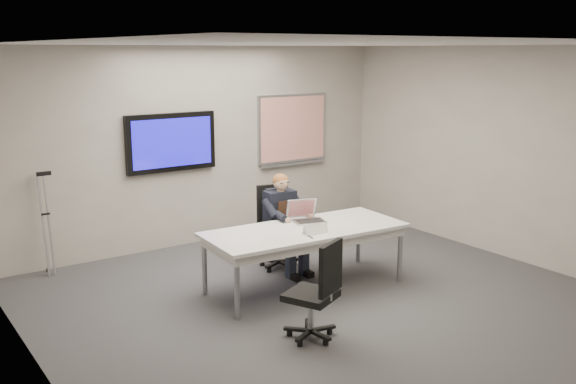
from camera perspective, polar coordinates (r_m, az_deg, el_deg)
floor at (r=7.15m, az=4.00°, el=-10.03°), size 6.00×6.00×0.02m
ceiling at (r=6.61m, az=4.37°, el=13.02°), size 6.00×6.00×0.02m
wall_back at (r=9.23m, az=-7.62°, el=4.07°), size 6.00×0.02×2.80m
wall_left at (r=5.43m, az=-21.34°, el=-2.63°), size 0.02×6.00×2.80m
wall_right at (r=8.91m, az=19.40°, el=3.17°), size 0.02×6.00×2.80m
conference_table at (r=7.45m, az=1.53°, el=-3.84°), size 2.40×1.12×0.72m
tv_display at (r=8.95m, az=-10.33°, el=4.37°), size 1.30×0.09×0.80m
whiteboard at (r=9.98m, az=0.40°, el=5.57°), size 1.25×0.08×1.10m
office_chair_far at (r=8.26m, az=-0.96°, el=-4.45°), size 0.60×0.60×1.05m
office_chair_near at (r=6.26m, az=2.39°, el=-10.31°), size 0.63×0.63×1.00m
seated_person at (r=8.02m, az=-0.08°, el=-3.70°), size 0.40×0.68×1.23m
crutch at (r=8.43m, az=-20.72°, el=-2.47°), size 0.30×0.49×1.37m
laptop at (r=7.71m, az=1.60°, el=-2.13°), size 0.42×0.44×0.26m
name_tent at (r=7.21m, az=2.43°, el=-3.26°), size 0.29×0.11×0.11m
pen at (r=7.07m, az=1.98°, el=-3.99°), size 0.03×0.14×0.01m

